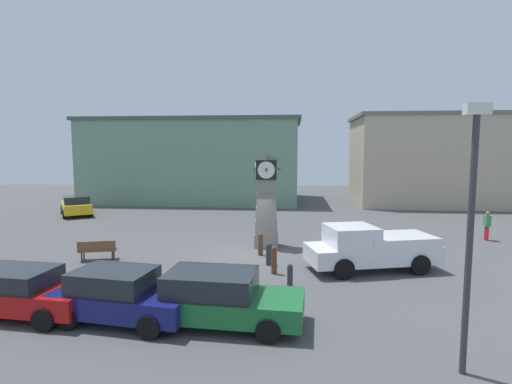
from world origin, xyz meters
The scene contains 17 objects.
ground_plane centered at (0.00, 0.00, 0.00)m, with size 72.76×72.76×0.00m, color #4C4C4F.
clock_tower centered at (0.95, 1.80, 2.22)m, with size 1.36×1.41×4.65m.
bollard_near_tower centered at (1.94, -4.14, 0.42)m, with size 0.21×0.21×0.83m.
bollard_mid_row centered at (1.37, -2.73, 0.56)m, with size 0.22×0.22×1.11m.
bollard_far_row centered at (1.14, -1.52, 0.49)m, with size 0.26×0.26×0.97m.
bollard_end_row centered at (0.72, 0.05, 0.54)m, with size 0.22×0.22×1.06m.
car_navy_sedan centered at (-6.09, -7.05, 0.72)m, with size 4.34×2.27×1.40m.
car_near_tower centered at (-2.98, -7.31, 0.76)m, with size 4.21×2.42×1.49m.
car_by_building centered at (-0.15, -7.38, 0.77)m, with size 4.65×2.35×1.50m.
car_silver_hatch centered at (-13.46, 10.68, 0.76)m, with size 3.61×4.27×1.49m.
pickup_truck centered at (5.30, -2.02, 0.93)m, with size 5.54×3.04×1.85m.
bench centered at (-6.46, -1.18, 0.52)m, with size 1.68×0.89×0.90m.
pedestrian_near_bench centered at (12.83, 3.71, 0.90)m, with size 0.27×0.42×1.59m.
street_lamp_near_road centered at (-4.44, 15.70, 3.40)m, with size 0.50×0.24×5.83m.
street_lamp_far_side centered at (5.52, -9.59, 3.40)m, with size 0.50×0.24×5.84m.
warehouse_blue_far centered at (-6.28, 20.41, 3.86)m, with size 20.41×11.39×7.71m.
storefront_low_left centered at (16.70, 18.48, 3.98)m, with size 16.85×9.34×7.94m.
Camera 1 is at (1.41, -18.09, 4.88)m, focal length 28.00 mm.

